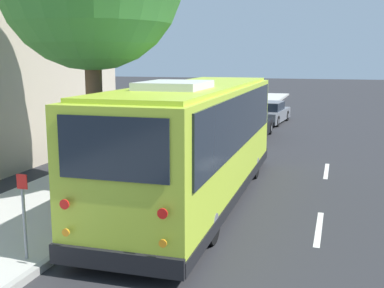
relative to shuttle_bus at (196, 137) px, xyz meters
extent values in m
plane|color=#28282B|center=(-0.69, 0.03, -1.81)|extent=(160.00, 160.00, 0.00)
cube|color=#B2AFA8|center=(-0.69, 3.43, -1.73)|extent=(80.00, 3.74, 0.15)
cube|color=#9D9A94|center=(-0.69, 1.49, -1.73)|extent=(80.00, 0.14, 0.15)
cube|color=#ADC633|center=(0.01, 0.00, -0.12)|extent=(10.33, 2.66, 2.86)
cube|color=black|center=(0.01, 0.00, -1.41)|extent=(10.38, 2.71, 0.28)
cube|color=black|center=(0.01, 0.00, 0.51)|extent=(9.49, 2.74, 1.37)
cube|color=black|center=(5.18, 0.08, 0.51)|extent=(0.06, 2.19, 1.43)
cube|color=black|center=(-5.17, -0.08, 0.61)|extent=(0.06, 2.01, 1.09)
cube|color=black|center=(5.18, 0.08, 1.17)|extent=(0.07, 1.81, 0.22)
cube|color=#ADC633|center=(0.01, 0.00, 1.35)|extent=(9.70, 2.42, 0.10)
cube|color=silver|center=(-1.83, -0.03, 1.47)|extent=(1.91, 1.45, 0.20)
cube|color=black|center=(5.20, 0.08, -1.37)|extent=(0.14, 2.53, 0.36)
cube|color=black|center=(-5.19, -0.08, -1.37)|extent=(0.14, 2.53, 0.36)
cylinder|color=red|center=(-5.26, 0.82, -0.40)|extent=(0.03, 0.18, 0.18)
cylinder|color=orange|center=(-5.26, 0.82, -0.92)|extent=(0.03, 0.14, 0.14)
cylinder|color=red|center=(-5.23, -0.98, -0.40)|extent=(0.03, 0.18, 0.18)
cylinder|color=orange|center=(-5.23, -0.98, -0.92)|extent=(0.03, 0.14, 0.14)
cube|color=white|center=(5.24, 0.92, -1.20)|extent=(0.04, 0.32, 0.18)
cube|color=white|center=(5.27, -0.76, -1.20)|extent=(0.04, 0.32, 0.18)
cube|color=black|center=(4.81, 1.48, 0.78)|extent=(0.06, 0.10, 0.24)
cylinder|color=black|center=(3.03, 1.15, -1.33)|extent=(0.95, 0.31, 0.94)
cylinder|color=slate|center=(3.03, 1.15, -1.33)|extent=(0.43, 0.33, 0.43)
cylinder|color=black|center=(3.07, -1.05, -1.33)|extent=(0.95, 0.31, 0.94)
cylinder|color=slate|center=(3.07, -1.05, -1.33)|extent=(0.43, 0.33, 0.43)
cylinder|color=black|center=(-2.90, 1.06, -1.33)|extent=(0.95, 0.31, 0.94)
cylinder|color=slate|center=(-2.90, 1.06, -1.33)|extent=(0.43, 0.33, 0.43)
cylinder|color=black|center=(-2.87, -1.14, -1.33)|extent=(0.95, 0.31, 0.94)
cylinder|color=slate|center=(-2.87, -1.14, -1.33)|extent=(0.43, 0.33, 0.43)
cube|color=black|center=(10.98, 0.44, -1.35)|extent=(4.44, 1.68, 0.61)
cube|color=black|center=(10.86, 0.44, -0.80)|extent=(2.11, 1.43, 0.48)
cube|color=black|center=(10.86, 0.44, -0.56)|extent=(2.03, 1.40, 0.05)
cube|color=black|center=(13.21, 0.46, -1.55)|extent=(0.10, 1.58, 0.20)
cube|color=black|center=(8.75, 0.41, -1.55)|extent=(0.10, 1.58, 0.20)
cylinder|color=black|center=(12.37, 1.19, -1.50)|extent=(0.62, 0.21, 0.62)
cylinder|color=slate|center=(12.37, 1.19, -1.50)|extent=(0.28, 0.22, 0.28)
cylinder|color=black|center=(12.38, -0.28, -1.50)|extent=(0.62, 0.21, 0.62)
cylinder|color=slate|center=(12.38, -0.28, -1.50)|extent=(0.28, 0.22, 0.28)
cylinder|color=black|center=(9.57, 1.16, -1.50)|extent=(0.62, 0.21, 0.62)
cylinder|color=slate|center=(9.57, 1.16, -1.50)|extent=(0.28, 0.22, 0.28)
cylinder|color=black|center=(9.59, -0.32, -1.50)|extent=(0.62, 0.21, 0.62)
cylinder|color=slate|center=(9.59, -0.32, -1.50)|extent=(0.28, 0.22, 0.28)
cube|color=slate|center=(16.70, 0.31, -1.33)|extent=(4.66, 1.99, 0.63)
cube|color=black|center=(16.58, 0.32, -0.77)|extent=(2.26, 1.58, 0.48)
cube|color=slate|center=(16.58, 0.32, -0.53)|extent=(2.17, 1.54, 0.05)
cube|color=black|center=(18.99, 0.12, -1.55)|extent=(0.21, 1.58, 0.20)
cube|color=black|center=(14.42, 0.49, -1.55)|extent=(0.21, 1.58, 0.20)
cylinder|color=black|center=(18.19, 0.93, -1.48)|extent=(0.66, 0.25, 0.64)
cylinder|color=slate|center=(18.19, 0.93, -1.48)|extent=(0.31, 0.24, 0.29)
cylinder|color=black|center=(18.07, -0.55, -1.48)|extent=(0.66, 0.25, 0.64)
cylinder|color=slate|center=(18.07, -0.55, -1.48)|extent=(0.31, 0.24, 0.29)
cylinder|color=black|center=(15.33, 1.16, -1.48)|extent=(0.66, 0.25, 0.64)
cylinder|color=slate|center=(15.33, 1.16, -1.48)|extent=(0.31, 0.24, 0.29)
cylinder|color=black|center=(15.22, -0.32, -1.48)|extent=(0.66, 0.25, 0.64)
cylinder|color=slate|center=(15.22, -0.32, -1.48)|extent=(0.31, 0.24, 0.29)
cylinder|color=brown|center=(-0.67, 2.66, 0.41)|extent=(0.45, 0.45, 4.14)
cylinder|color=gray|center=(-4.97, 1.89, -0.97)|extent=(0.06, 0.06, 1.37)
cube|color=red|center=(-4.97, 1.89, -0.15)|extent=(0.02, 0.22, 0.28)
cylinder|color=gray|center=(-3.65, 1.89, -1.08)|extent=(0.06, 0.06, 1.15)
cube|color=red|center=(-3.65, 1.89, -0.36)|extent=(0.02, 0.22, 0.28)
cylinder|color=red|center=(6.79, 2.04, -1.33)|extent=(0.22, 0.22, 0.65)
sphere|color=red|center=(6.79, 2.04, -0.95)|extent=(0.20, 0.20, 0.20)
cube|color=silver|center=(-1.25, -3.35, -1.80)|extent=(2.40, 0.14, 0.01)
cube|color=silver|center=(4.75, -3.35, -1.80)|extent=(2.40, 0.14, 0.01)
camera|label=1|loc=(-12.29, -3.65, 2.12)|focal=45.00mm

